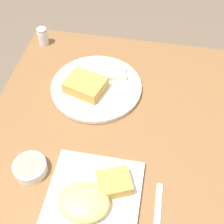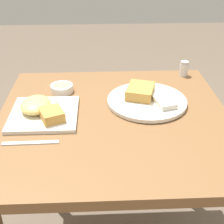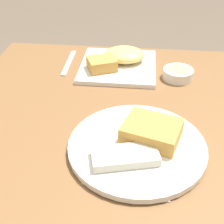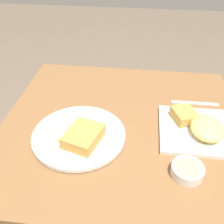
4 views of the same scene
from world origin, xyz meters
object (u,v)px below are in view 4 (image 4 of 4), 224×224
object	(u,v)px
plate_oval_far	(79,135)
butter_knife	(195,103)
sauce_ramekin	(187,170)
plate_square_near	(198,127)

from	to	relation	value
plate_oval_far	butter_knife	bearing A→B (deg)	-58.29
plate_oval_far	sauce_ramekin	xyz separation A→B (m)	(-0.11, -0.34, -0.00)
sauce_ramekin	butter_knife	distance (m)	0.36
plate_square_near	plate_oval_far	size ratio (longest dim) A/B	0.78
plate_oval_far	butter_knife	size ratio (longest dim) A/B	1.70
plate_square_near	butter_knife	size ratio (longest dim) A/B	1.33
sauce_ramekin	butter_knife	xyz separation A→B (m)	(0.36, -0.07, -0.01)
plate_oval_far	sauce_ramekin	distance (m)	0.36
sauce_ramekin	butter_knife	size ratio (longest dim) A/B	0.51
sauce_ramekin	butter_knife	bearing A→B (deg)	-10.64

